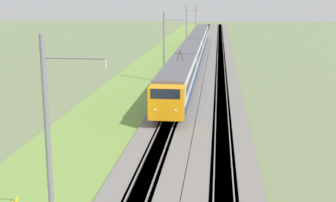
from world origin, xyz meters
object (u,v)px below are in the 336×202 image
catenary_mast_near (50,146)px  catenary_mast_distant (196,18)px  catenary_mast_mid (165,47)px  passenger_train (194,48)px  catenary_mast_far (187,27)px

catenary_mast_near → catenary_mast_distant: catenary_mast_near is taller
catenary_mast_near → catenary_mast_mid: catenary_mast_near is taller
passenger_train → catenary_mast_mid: size_ratio=9.60×
passenger_train → catenary_mast_far: bearing=-172.7°
passenger_train → catenary_mast_distant: catenary_mast_distant is taller
catenary_mast_far → catenary_mast_distant: size_ratio=0.98×
catenary_mast_far → catenary_mast_distant: catenary_mast_distant is taller
catenary_mast_mid → catenary_mast_far: 39.93m
catenary_mast_near → catenary_mast_mid: size_ratio=1.05×
passenger_train → catenary_mast_mid: catenary_mast_mid is taller
catenary_mast_mid → passenger_train: bearing=-7.3°
catenary_mast_near → catenary_mast_far: bearing=-0.0°
catenary_mast_distant → catenary_mast_mid: bearing=-180.0°
passenger_train → catenary_mast_distant: 59.90m
catenary_mast_far → catenary_mast_distant: bearing=0.0°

